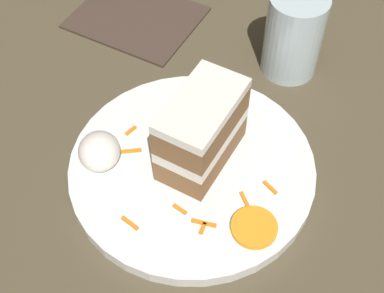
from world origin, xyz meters
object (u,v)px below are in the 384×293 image
cake_slice (202,130)px  cream_dollop (99,151)px  orange_garnish (254,227)px  drinking_glass (293,40)px  plate (192,168)px  menu_card (136,17)px

cake_slice → cream_dollop: (0.00, 0.12, -0.03)m
orange_garnish → drinking_glass: 0.28m
cake_slice → cream_dollop: bearing=-147.1°
drinking_glass → plate: bearing=138.2°
cake_slice → menu_card: bearing=138.7°
plate → cream_dollop: cream_dollop is taller
orange_garnish → menu_card: 0.40m
cream_dollop → drinking_glass: 0.30m
cake_slice → orange_garnish: 0.12m
orange_garnish → cream_dollop: bearing=57.2°
cream_dollop → drinking_glass: (0.15, -0.26, 0.01)m
cream_dollop → orange_garnish: (-0.11, -0.16, -0.02)m
cake_slice → orange_garnish: cake_slice is taller
drinking_glass → menu_card: (0.12, 0.21, -0.05)m
cake_slice → orange_garnish: (-0.10, -0.05, -0.04)m
cake_slice → menu_card: cake_slice is taller
plate → cake_slice: bearing=-47.5°
drinking_glass → menu_card: 0.25m
plate → cake_slice: size_ratio=2.27×
plate → drinking_glass: (0.17, -0.15, 0.04)m
cream_dollop → cake_slice: bearing=-91.7°
plate → drinking_glass: 0.23m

